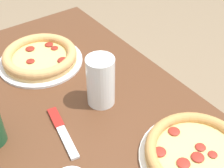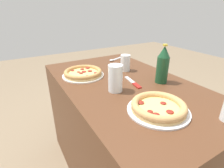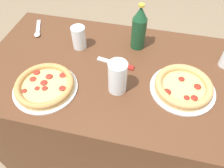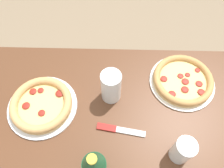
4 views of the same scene
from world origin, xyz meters
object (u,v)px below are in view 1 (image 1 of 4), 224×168
pizza_salami (40,57)px  knife (61,130)px  pizza_margherita (198,154)px  glass_cola (101,83)px

pizza_salami → knife: 0.32m
pizza_margherita → knife: bearing=39.0°
pizza_margherita → glass_cola: (0.30, 0.07, 0.05)m
glass_cola → knife: bearing=102.4°
pizza_salami → pizza_margherita: (-0.57, -0.13, -0.00)m
pizza_salami → glass_cola: bearing=-168.0°
pizza_margherita → knife: 0.34m
glass_cola → pizza_margherita: bearing=-166.9°
pizza_margherita → glass_cola: 0.31m
pizza_margherita → knife: (0.27, 0.22, -0.02)m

